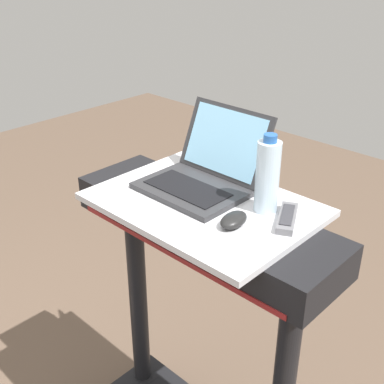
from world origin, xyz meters
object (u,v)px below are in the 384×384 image
at_px(computer_mouse, 234,220).
at_px(tv_remote, 287,218).
at_px(laptop, 202,173).
at_px(water_bottle, 268,176).

relative_size(computer_mouse, tv_remote, 0.61).
relative_size(laptop, computer_mouse, 3.22).
height_order(computer_mouse, tv_remote, computer_mouse).
xyz_separation_m(computer_mouse, tv_remote, (0.09, 0.12, -0.01)).
bearing_deg(tv_remote, water_bottle, 172.19).
bearing_deg(tv_remote, laptop, -179.52).
bearing_deg(computer_mouse, laptop, 145.01).
distance_m(laptop, tv_remote, 0.32).
xyz_separation_m(laptop, computer_mouse, (0.22, -0.12, -0.03)).
bearing_deg(laptop, computer_mouse, -27.68).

